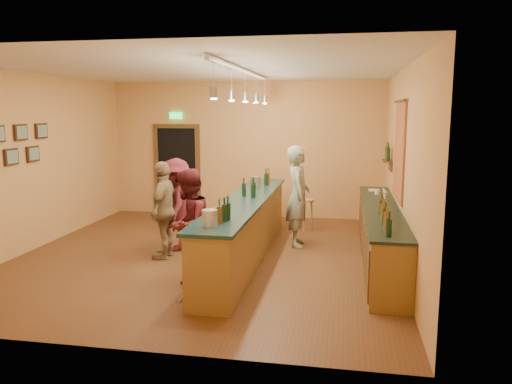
% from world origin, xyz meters
% --- Properties ---
extents(floor, '(7.00, 7.00, 0.00)m').
position_xyz_m(floor, '(0.00, 0.00, 0.00)').
color(floor, '#563918').
rests_on(floor, ground).
extents(ceiling, '(6.50, 7.00, 0.02)m').
position_xyz_m(ceiling, '(0.00, 0.00, 3.20)').
color(ceiling, silver).
rests_on(ceiling, wall_back).
extents(wall_back, '(6.50, 0.02, 3.20)m').
position_xyz_m(wall_back, '(0.00, 3.50, 1.60)').
color(wall_back, tan).
rests_on(wall_back, floor).
extents(wall_front, '(6.50, 0.02, 3.20)m').
position_xyz_m(wall_front, '(0.00, -3.50, 1.60)').
color(wall_front, tan).
rests_on(wall_front, floor).
extents(wall_left, '(0.02, 7.00, 3.20)m').
position_xyz_m(wall_left, '(-3.25, 0.00, 1.60)').
color(wall_left, tan).
rests_on(wall_left, floor).
extents(wall_right, '(0.02, 7.00, 3.20)m').
position_xyz_m(wall_right, '(3.25, 0.00, 1.60)').
color(wall_right, tan).
rests_on(wall_right, floor).
extents(doorway, '(1.15, 0.09, 2.48)m').
position_xyz_m(doorway, '(-1.70, 3.47, 1.13)').
color(doorway, black).
rests_on(doorway, wall_back).
extents(tapestry, '(0.03, 1.40, 1.60)m').
position_xyz_m(tapestry, '(3.23, 0.40, 1.85)').
color(tapestry, maroon).
rests_on(tapestry, wall_right).
extents(bottle_shelf, '(0.17, 0.55, 0.54)m').
position_xyz_m(bottle_shelf, '(3.17, 1.90, 1.67)').
color(bottle_shelf, '#492A15').
rests_on(bottle_shelf, wall_right).
extents(picture_grid, '(0.06, 2.20, 0.70)m').
position_xyz_m(picture_grid, '(-3.21, -0.75, 1.95)').
color(picture_grid, '#382111').
rests_on(picture_grid, wall_left).
extents(back_counter, '(0.60, 4.55, 1.27)m').
position_xyz_m(back_counter, '(2.97, 0.18, 0.49)').
color(back_counter, brown).
rests_on(back_counter, floor).
extents(tasting_bar, '(0.74, 5.10, 1.38)m').
position_xyz_m(tasting_bar, '(0.71, -0.00, 0.61)').
color(tasting_bar, brown).
rests_on(tasting_bar, floor).
extents(pendant_track, '(0.11, 4.60, 0.50)m').
position_xyz_m(pendant_track, '(0.71, -0.00, 2.98)').
color(pendant_track, silver).
rests_on(pendant_track, ceiling).
extents(bartender, '(0.54, 0.74, 1.89)m').
position_xyz_m(bartender, '(1.50, 1.02, 0.94)').
color(bartender, gray).
rests_on(bartender, floor).
extents(customer_a, '(0.69, 0.86, 1.69)m').
position_xyz_m(customer_a, '(0.10, -1.25, 0.84)').
color(customer_a, '#59191E').
rests_on(customer_a, floor).
extents(customer_b, '(0.41, 0.98, 1.68)m').
position_xyz_m(customer_b, '(-0.69, -0.18, 0.84)').
color(customer_b, '#997A51').
rests_on(customer_b, floor).
extents(customer_c, '(0.81, 1.18, 1.68)m').
position_xyz_m(customer_c, '(-0.64, 0.34, 0.84)').
color(customer_c, '#59191E').
rests_on(customer_c, floor).
extents(bar_stool, '(0.33, 0.33, 0.68)m').
position_xyz_m(bar_stool, '(1.56, 2.20, 0.53)').
color(bar_stool, olive).
rests_on(bar_stool, floor).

